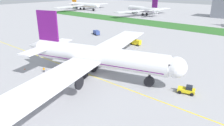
# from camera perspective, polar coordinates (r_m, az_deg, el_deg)

# --- Properties ---
(ground_plane) EXTENTS (600.00, 600.00, 0.00)m
(ground_plane) POSITION_cam_1_polar(r_m,az_deg,el_deg) (64.42, -3.21, -3.92)
(ground_plane) COLOR #9E9EA3
(ground_plane) RESTS_ON ground
(apron_taxi_line) EXTENTS (280.00, 0.36, 0.01)m
(apron_taxi_line) POSITION_cam_1_polar(r_m,az_deg,el_deg) (63.86, -3.74, -4.15)
(apron_taxi_line) COLOR yellow
(apron_taxi_line) RESTS_ON ground
(grass_median_strip) EXTENTS (320.00, 24.00, 0.10)m
(grass_median_strip) POSITION_cam_1_polar(r_m,az_deg,el_deg) (148.45, 24.10, 8.30)
(grass_median_strip) COLOR #2D6628
(grass_median_strip) RESTS_ON ground
(airliner_foreground) EXTENTS (51.38, 81.32, 19.24)m
(airliner_foreground) POSITION_cam_1_polar(r_m,az_deg,el_deg) (62.90, -4.53, 1.82)
(airliner_foreground) COLOR white
(airliner_foreground) RESTS_ON ground
(pushback_tug) EXTENTS (6.19, 3.57, 2.18)m
(pushback_tug) POSITION_cam_1_polar(r_m,az_deg,el_deg) (58.16, 19.74, -6.87)
(pushback_tug) COLOR yellow
(pushback_tug) RESTS_ON ground
(ground_crew_wingwalker_port) EXTENTS (0.41, 0.55, 1.69)m
(ground_crew_wingwalker_port) POSITION_cam_1_polar(r_m,az_deg,el_deg) (71.21, -18.10, -1.63)
(ground_crew_wingwalker_port) COLOR black
(ground_crew_wingwalker_port) RESTS_ON ground
(ground_crew_marshaller_front) EXTENTS (0.57, 0.29, 1.64)m
(ground_crew_marshaller_front) POSITION_cam_1_polar(r_m,az_deg,el_deg) (65.95, -7.43, -2.53)
(ground_crew_marshaller_front) COLOR black
(ground_crew_marshaller_front) RESTS_ON ground
(traffic_cone_near_nose) EXTENTS (0.36, 0.36, 0.58)m
(traffic_cone_near_nose) POSITION_cam_1_polar(r_m,az_deg,el_deg) (76.11, -22.72, -1.42)
(traffic_cone_near_nose) COLOR #F2590C
(traffic_cone_near_nose) RESTS_ON ground
(service_truck_baggage_loader) EXTENTS (6.09, 4.37, 2.52)m
(service_truck_baggage_loader) POSITION_cam_1_polar(r_m,az_deg,el_deg) (121.66, -4.30, 8.37)
(service_truck_baggage_loader) COLOR #33478C
(service_truck_baggage_loader) RESTS_ON ground
(service_truck_catering_van) EXTENTS (5.27, 2.53, 2.63)m
(service_truck_catering_van) POSITION_cam_1_polar(r_m,az_deg,el_deg) (99.81, 6.49, 5.67)
(service_truck_catering_van) COLOR yellow
(service_truck_catering_van) RESTS_ON ground
(parked_airliner_far_left) EXTENTS (49.80, 78.51, 16.68)m
(parked_airliner_far_left) POSITION_cam_1_polar(r_m,az_deg,el_deg) (254.96, -7.79, 15.41)
(parked_airliner_far_left) COLOR white
(parked_airliner_far_left) RESTS_ON ground
(parked_airliner_far_centre) EXTENTS (42.66, 66.85, 16.44)m
(parked_airliner_far_centre) POSITION_cam_1_polar(r_m,az_deg,el_deg) (206.13, 8.59, 14.24)
(parked_airliner_far_centre) COLOR white
(parked_airliner_far_centre) RESTS_ON ground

